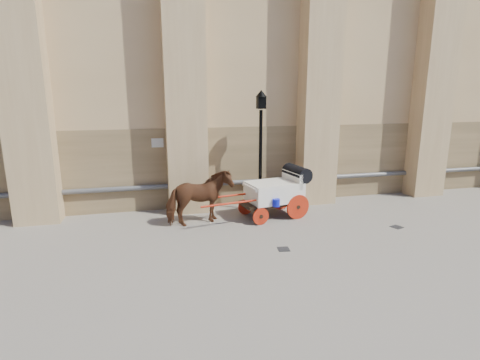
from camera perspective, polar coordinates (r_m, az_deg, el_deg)
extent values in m
plane|color=slate|center=(10.80, -0.40, -9.99)|extent=(90.00, 90.00, 0.00)
cube|color=#9B7E56|center=(14.72, 3.47, 2.39)|extent=(44.00, 0.35, 3.00)
cylinder|color=#59595B|center=(14.59, 3.75, -0.12)|extent=(42.00, 0.18, 0.18)
cube|color=beige|center=(13.75, -12.47, 5.56)|extent=(0.42, 0.04, 0.32)
imported|color=brown|center=(12.28, -6.21, -2.75)|extent=(2.29, 1.44, 1.79)
cube|color=black|center=(13.10, 4.81, -3.39)|extent=(2.23, 1.31, 0.11)
cube|color=white|center=(13.04, 5.21, -1.74)|extent=(1.99, 1.49, 0.67)
cube|color=white|center=(13.31, 7.94, 0.17)|extent=(0.35, 1.20, 0.52)
cube|color=white|center=(12.62, 2.02, -1.09)|extent=(0.51, 1.09, 0.10)
cylinder|color=black|center=(13.36, 8.66, 1.04)|extent=(0.74, 1.27, 0.53)
cylinder|color=red|center=(13.00, 8.83, -4.08)|extent=(0.85, 0.21, 0.86)
cylinder|color=red|center=(13.96, 6.22, -2.79)|extent=(0.85, 0.21, 0.86)
cylinder|color=red|center=(12.36, 3.19, -5.55)|extent=(0.57, 0.16, 0.57)
cylinder|color=red|center=(13.37, 0.89, -4.08)|extent=(0.57, 0.16, 0.57)
cylinder|color=red|center=(11.99, -0.79, -3.50)|extent=(2.26, 0.47, 0.07)
cylinder|color=red|center=(12.75, -2.30, -2.49)|extent=(2.26, 0.47, 0.07)
cylinder|color=#101AD1|center=(12.40, 5.53, -3.45)|extent=(0.25, 0.25, 0.25)
cylinder|color=black|center=(13.48, 3.13, 2.82)|extent=(0.12, 0.12, 3.66)
cone|color=black|center=(13.87, 3.04, -3.89)|extent=(0.37, 0.37, 0.37)
cube|color=black|center=(13.27, 3.24, 11.71)|extent=(0.28, 0.28, 0.43)
cone|color=black|center=(13.27, 3.26, 13.03)|extent=(0.41, 0.41, 0.24)
cube|color=black|center=(10.64, 6.65, -10.41)|extent=(0.36, 0.36, 0.01)
cube|color=black|center=(13.22, 22.78, -6.62)|extent=(0.41, 0.41, 0.01)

